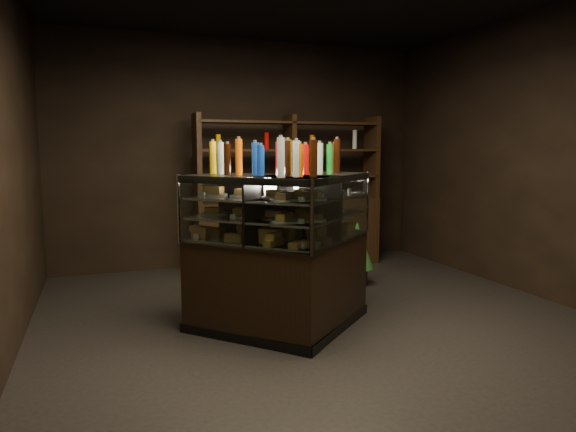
% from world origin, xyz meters
% --- Properties ---
extents(ground, '(5.00, 5.00, 0.00)m').
position_xyz_m(ground, '(0.00, 0.00, 0.00)').
color(ground, black).
rests_on(ground, ground).
extents(room_shell, '(5.02, 5.02, 3.01)m').
position_xyz_m(room_shell, '(0.00, 0.00, 1.94)').
color(room_shell, black).
rests_on(room_shell, ground).
extents(display_case, '(1.78, 1.33, 1.36)m').
position_xyz_m(display_case, '(-0.38, -0.20, 0.46)').
color(display_case, black).
rests_on(display_case, ground).
extents(food_display, '(1.41, 0.94, 0.42)m').
position_xyz_m(food_display, '(-0.38, -0.21, 1.05)').
color(food_display, '#DDA94F').
rests_on(food_display, display_case).
extents(bottles_top, '(1.24, 0.80, 0.30)m').
position_xyz_m(bottles_top, '(-0.38, -0.20, 1.49)').
color(bottles_top, black).
rests_on(bottles_top, display_case).
extents(potted_conifer, '(0.39, 0.39, 0.84)m').
position_xyz_m(potted_conifer, '(0.91, 0.93, 0.48)').
color(potted_conifer, black).
rests_on(potted_conifer, ground).
extents(back_shelving, '(2.48, 0.45, 2.00)m').
position_xyz_m(back_shelving, '(0.50, 2.05, 0.60)').
color(back_shelving, black).
rests_on(back_shelving, ground).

